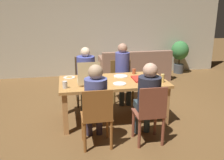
% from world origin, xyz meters
% --- Properties ---
extents(ground_plane, '(20.00, 20.00, 0.00)m').
position_xyz_m(ground_plane, '(0.00, 0.00, 0.00)').
color(ground_plane, brown).
extents(back_wall, '(7.65, 0.12, 2.92)m').
position_xyz_m(back_wall, '(0.00, 3.13, 1.46)').
color(back_wall, beige).
rests_on(back_wall, ground).
extents(dining_table, '(1.84, 0.96, 0.73)m').
position_xyz_m(dining_table, '(0.00, 0.00, 0.64)').
color(dining_table, '#C08442').
rests_on(dining_table, ground).
extents(chair_0, '(0.46, 0.38, 0.85)m').
position_xyz_m(chair_0, '(0.37, 0.95, 0.48)').
color(chair_0, brown).
rests_on(chair_0, ground).
extents(person_0, '(0.30, 0.49, 1.24)m').
position_xyz_m(person_0, '(0.37, 0.82, 0.72)').
color(person_0, '#323E41').
rests_on(person_0, ground).
extents(chair_1, '(0.44, 0.39, 0.97)m').
position_xyz_m(chair_1, '(-0.40, 0.91, 0.53)').
color(chair_1, brown).
rests_on(chair_1, ground).
extents(person_1, '(0.36, 0.55, 1.19)m').
position_xyz_m(person_1, '(-0.40, 0.77, 0.70)').
color(person_1, '#39443B').
rests_on(person_1, ground).
extents(chair_2, '(0.42, 0.39, 0.91)m').
position_xyz_m(chair_2, '(0.37, -0.93, 0.49)').
color(chair_2, brown).
rests_on(chair_2, ground).
extents(person_2, '(0.33, 0.50, 1.21)m').
position_xyz_m(person_2, '(0.37, -0.80, 0.72)').
color(person_2, '#303E43').
rests_on(person_2, ground).
extents(chair_3, '(0.43, 0.39, 0.91)m').
position_xyz_m(chair_3, '(-0.40, -0.89, 0.50)').
color(chair_3, '#975B29').
rests_on(chair_3, ground).
extents(person_3, '(0.32, 0.52, 1.22)m').
position_xyz_m(person_3, '(-0.40, -0.76, 0.71)').
color(person_3, '#352B3A').
rests_on(person_3, ground).
extents(pizza_box_0, '(0.37, 0.44, 0.39)m').
position_xyz_m(pizza_box_0, '(-0.43, -0.05, 0.78)').
color(pizza_box_0, tan).
rests_on(pizza_box_0, dining_table).
extents(pizza_box_1, '(0.36, 0.36, 0.03)m').
position_xyz_m(pizza_box_1, '(0.53, -0.04, 0.74)').
color(pizza_box_1, red).
rests_on(pizza_box_1, dining_table).
extents(plate_0, '(0.26, 0.26, 0.01)m').
position_xyz_m(plate_0, '(0.19, 0.23, 0.73)').
color(plate_0, white).
rests_on(plate_0, dining_table).
extents(plate_1, '(0.21, 0.21, 0.03)m').
position_xyz_m(plate_1, '(-0.74, 0.31, 0.74)').
color(plate_1, white).
rests_on(plate_1, dining_table).
extents(plate_2, '(0.22, 0.22, 0.01)m').
position_xyz_m(plate_2, '(0.07, -0.22, 0.73)').
color(plate_2, white).
rests_on(plate_2, dining_table).
extents(drinking_glass_0, '(0.07, 0.07, 0.10)m').
position_xyz_m(drinking_glass_0, '(0.47, 0.35, 0.78)').
color(drinking_glass_0, '#B44F2D').
rests_on(drinking_glass_0, dining_table).
extents(drinking_glass_1, '(0.06, 0.06, 0.14)m').
position_xyz_m(drinking_glass_1, '(0.80, -0.26, 0.80)').
color(drinking_glass_1, '#E0C063').
rests_on(drinking_glass_1, dining_table).
extents(drinking_glass_2, '(0.08, 0.08, 0.12)m').
position_xyz_m(drinking_glass_2, '(-0.82, -0.27, 0.79)').
color(drinking_glass_2, silver).
rests_on(drinking_glass_2, dining_table).
extents(couch, '(1.87, 0.92, 0.82)m').
position_xyz_m(couch, '(1.06, 2.44, 0.29)').
color(couch, '#916B57').
rests_on(couch, ground).
extents(potted_plant, '(0.51, 0.51, 0.97)m').
position_xyz_m(potted_plant, '(2.56, 2.78, 0.61)').
color(potted_plant, '#4F5357').
rests_on(potted_plant, ground).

